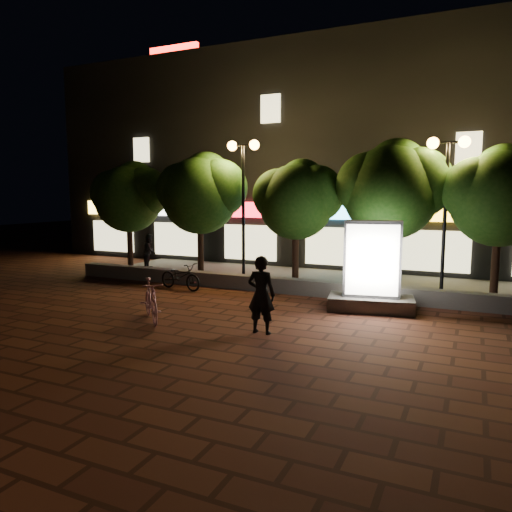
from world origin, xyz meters
The scene contains 16 objects.
ground centered at (0.00, 0.00, 0.00)m, with size 80.00×80.00×0.00m, color #53281A.
retaining_wall centered at (0.00, 4.00, 0.25)m, with size 16.00×0.45×0.50m, color #5E5C58.
sidewalk centered at (0.00, 6.50, 0.04)m, with size 16.00×5.00×0.08m, color #5E5C58.
building_block centered at (-0.01, 12.99, 5.00)m, with size 28.00×8.12×11.30m.
tree_far_left centered at (-6.95, 5.46, 3.29)m, with size 3.36×2.80×4.63m.
tree_left centered at (-3.45, 5.46, 3.44)m, with size 3.60×3.00×4.89m.
tree_mid centered at (0.55, 5.46, 3.22)m, with size 3.24×2.70×4.50m.
tree_right centered at (3.86, 5.46, 3.57)m, with size 3.72×3.10×5.07m.
tree_far_right centered at (7.05, 5.46, 3.37)m, with size 3.48×2.90×4.76m.
street_lamp_left centered at (-1.50, 5.20, 4.03)m, with size 1.26×0.36×5.18m.
street_lamp_right centered at (5.50, 5.20, 3.89)m, with size 1.26×0.36×4.98m.
ad_kiosk centered at (3.77, 2.76, 1.04)m, with size 2.56×1.61×2.58m.
scooter_pink centered at (-1.25, -0.84, 0.55)m, with size 0.52×1.83×1.10m, color #BA7593.
rider centered at (1.84, -0.66, 0.94)m, with size 0.69×0.45×1.88m, color black.
scooter_parked centered at (-2.87, 3.00, 0.47)m, with size 0.63×1.79×0.94m, color black.
pedestrian centered at (-6.56, 6.17, 0.83)m, with size 0.73×0.57×1.50m, color black.
Camera 1 is at (6.37, -10.85, 3.32)m, focal length 33.62 mm.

